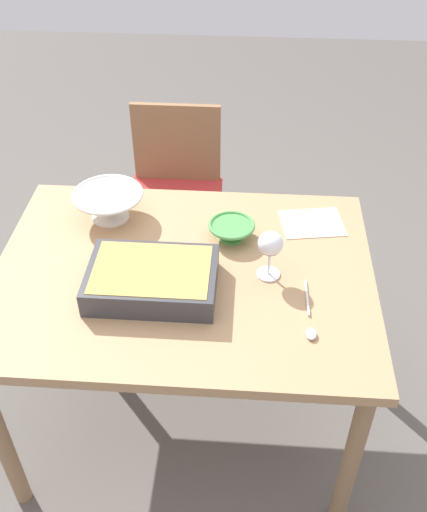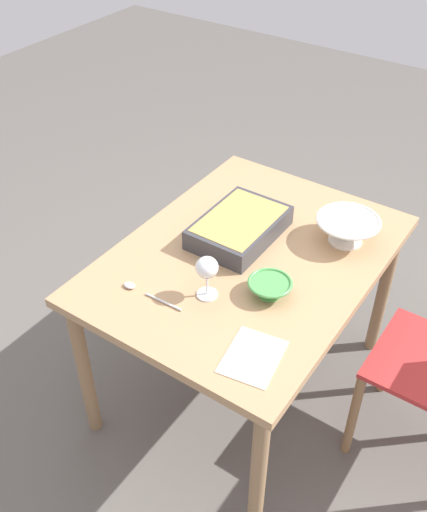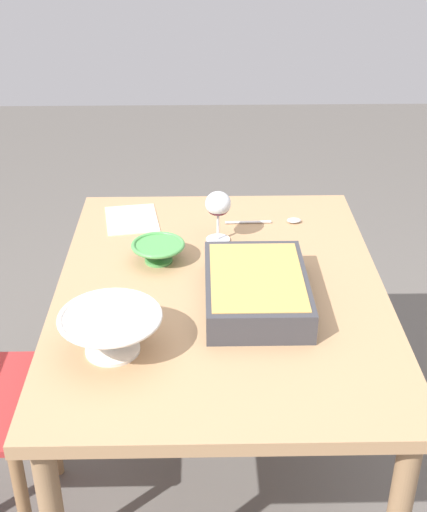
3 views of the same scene
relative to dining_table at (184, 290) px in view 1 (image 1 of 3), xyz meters
name	(u,v)px [view 1 (image 1 of 3)]	position (x,y,z in m)	size (l,w,h in m)	color
ground_plane	(189,411)	(0.00, 0.00, -0.65)	(8.00, 8.00, 0.00)	#5B5651
dining_table	(184,290)	(0.00, 0.00, 0.00)	(1.17, 0.88, 0.73)	tan
chair	(175,194)	(-0.13, 0.79, -0.18)	(0.40, 0.44, 0.83)	#B22D2D
wine_glass	(270,246)	(0.26, 0.00, 0.20)	(0.08, 0.08, 0.16)	white
casserole_dish	(152,278)	(-0.08, -0.09, 0.13)	(0.38, 0.26, 0.08)	#38383D
mixing_bowl	(232,230)	(0.14, 0.17, 0.12)	(0.15, 0.15, 0.06)	#4C994C
small_bowl	(109,204)	(-0.28, 0.26, 0.14)	(0.24, 0.24, 0.10)	white
serving_spoon	(310,321)	(0.38, -0.19, 0.09)	(0.03, 0.24, 0.01)	silver
napkin	(312,223)	(0.41, 0.27, 0.08)	(0.21, 0.16, 0.00)	beige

